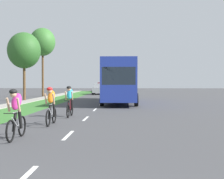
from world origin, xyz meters
The scene contains 13 objects.
ground_plane centered at (0.00, 20.00, 0.00)m, with size 120.00×120.00×0.00m, color #424244.
grass_verge centered at (-4.74, 20.00, 0.00)m, with size 2.81×70.00×0.01m, color #38722D.
sidewalk_concrete centered at (-6.85, 20.00, 0.00)m, with size 1.40×70.00×0.10m, color #9E998E.
lane_markings_center centered at (0.00, 24.00, 0.00)m, with size 0.12×53.13×0.01m.
cyclist_lead centered at (-1.49, 6.88, 0.81)m, with size 0.42×1.72×1.58m.
cyclist_trailing centered at (-1.16, 10.06, 0.81)m, with size 0.42×1.72×1.58m.
cyclist_distant centered at (-0.90, 13.01, 0.81)m, with size 0.42×1.72×1.58m.
bus_blue centered at (1.50, 23.66, 1.98)m, with size 2.78×11.60×3.48m.
sedan_silver centered at (-1.56, 40.72, 0.77)m, with size 1.98×4.30×1.52m.
pickup_maroon centered at (-1.79, 51.45, 0.83)m, with size 2.22×5.10×1.64m.
suv_black centered at (-1.36, 64.13, 0.95)m, with size 2.15×4.70×1.79m.
street_tree_near centered at (-7.50, 25.97, 4.70)m, with size 3.07×3.07×6.41m.
street_tree_far centered at (-7.78, 33.59, 6.45)m, with size 2.98×2.98×8.13m.
Camera 1 is at (1.88, -2.54, 1.81)m, focal length 49.37 mm.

